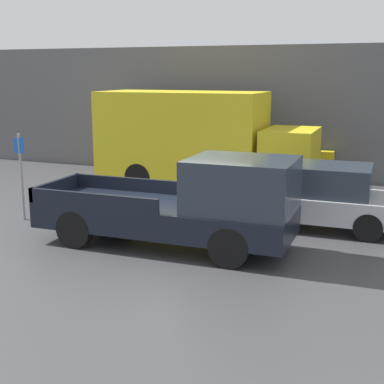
{
  "coord_description": "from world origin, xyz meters",
  "views": [
    {
      "loc": [
        4.27,
        -10.86,
        3.79
      ],
      "look_at": [
        -0.11,
        0.66,
        1.03
      ],
      "focal_mm": 50.0,
      "sensor_mm": 36.0,
      "label": 1
    }
  ],
  "objects_px": {
    "car": "(313,195)",
    "delivery_truck": "(197,137)",
    "pickup_truck": "(190,205)",
    "newspaper_box": "(327,167)",
    "parking_sign": "(21,172)"
  },
  "relations": [
    {
      "from": "delivery_truck",
      "to": "newspaper_box",
      "type": "distance_m",
      "value": 4.77
    },
    {
      "from": "pickup_truck",
      "to": "newspaper_box",
      "type": "bearing_deg",
      "value": 77.23
    },
    {
      "from": "car",
      "to": "newspaper_box",
      "type": "bearing_deg",
      "value": 93.53
    },
    {
      "from": "pickup_truck",
      "to": "newspaper_box",
      "type": "distance_m",
      "value": 8.63
    },
    {
      "from": "car",
      "to": "newspaper_box",
      "type": "xyz_separation_m",
      "value": [
        -0.35,
        5.68,
        -0.23
      ]
    },
    {
      "from": "parking_sign",
      "to": "newspaper_box",
      "type": "height_order",
      "value": "parking_sign"
    },
    {
      "from": "delivery_truck",
      "to": "car",
      "type": "bearing_deg",
      "value": -37.28
    },
    {
      "from": "delivery_truck",
      "to": "newspaper_box",
      "type": "height_order",
      "value": "delivery_truck"
    },
    {
      "from": "delivery_truck",
      "to": "parking_sign",
      "type": "height_order",
      "value": "delivery_truck"
    },
    {
      "from": "pickup_truck",
      "to": "car",
      "type": "height_order",
      "value": "pickup_truck"
    },
    {
      "from": "delivery_truck",
      "to": "newspaper_box",
      "type": "bearing_deg",
      "value": 31.03
    },
    {
      "from": "car",
      "to": "delivery_truck",
      "type": "bearing_deg",
      "value": 142.72
    },
    {
      "from": "pickup_truck",
      "to": "delivery_truck",
      "type": "height_order",
      "value": "delivery_truck"
    },
    {
      "from": "car",
      "to": "parking_sign",
      "type": "relative_size",
      "value": 2.03
    },
    {
      "from": "pickup_truck",
      "to": "car",
      "type": "xyz_separation_m",
      "value": [
        2.26,
        2.73,
        -0.18
      ]
    }
  ]
}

